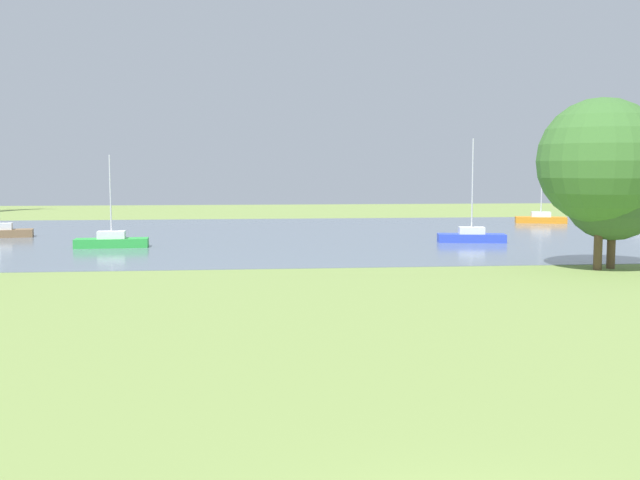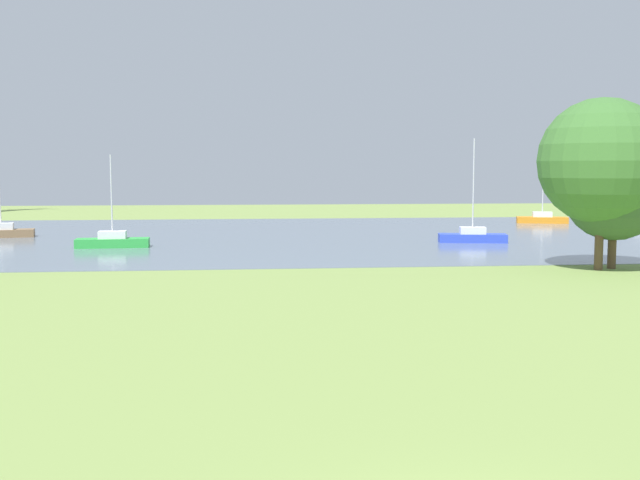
{
  "view_description": "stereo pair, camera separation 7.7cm",
  "coord_description": "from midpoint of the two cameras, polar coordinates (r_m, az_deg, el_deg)",
  "views": [
    {
      "loc": [
        -3.28,
        -9.42,
        5.28
      ],
      "look_at": [
        -0.28,
        19.13,
        2.56
      ],
      "focal_mm": 42.22,
      "sensor_mm": 36.0,
      "label": 1
    },
    {
      "loc": [
        -3.2,
        -9.43,
        5.28
      ],
      "look_at": [
        -0.28,
        19.13,
        2.56
      ],
      "focal_mm": 42.22,
      "sensor_mm": 36.0,
      "label": 2
    }
  ],
  "objects": [
    {
      "name": "tree_west_near",
      "position": [
        42.57,
        21.29,
        3.54
      ],
      "size": [
        5.33,
        5.33,
        6.83
      ],
      "color": "brown",
      "rests_on": "ground"
    },
    {
      "name": "sailboat_brown",
      "position": [
        62.88,
        -23.14,
        0.57
      ],
      "size": [
        5.0,
        2.37,
        5.49
      ],
      "color": "brown",
      "rests_on": "water_surface"
    },
    {
      "name": "ground_plane",
      "position": [
        32.03,
        -0.11,
        -4.07
      ],
      "size": [
        160.0,
        160.0,
        0.0
      ],
      "primitive_type": "plane",
      "color": "#7F994C"
    },
    {
      "name": "tree_west_far",
      "position": [
        41.71,
        20.48,
        5.6
      ],
      "size": [
        6.57,
        6.57,
        8.96
      ],
      "color": "brown",
      "rests_on": "ground"
    },
    {
      "name": "sailboat_orange",
      "position": [
        76.28,
        16.36,
        1.56
      ],
      "size": [
        5.03,
        2.75,
        5.59
      ],
      "color": "orange",
      "rests_on": "water_surface"
    },
    {
      "name": "sailboat_green",
      "position": [
        52.41,
        -15.56,
        -0.07
      ],
      "size": [
        4.87,
        1.75,
        6.2
      ],
      "color": "green",
      "rests_on": "water_surface"
    },
    {
      "name": "water_surface",
      "position": [
        59.75,
        -2.86,
        0.35
      ],
      "size": [
        140.0,
        40.0,
        0.02
      ],
      "primitive_type": "cube",
      "color": "slate",
      "rests_on": "ground"
    },
    {
      "name": "sailboat_blue",
      "position": [
        55.13,
        11.37,
        0.3
      ],
      "size": [
        4.99,
        2.3,
        7.42
      ],
      "color": "blue",
      "rests_on": "water_surface"
    }
  ]
}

